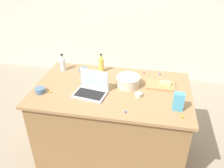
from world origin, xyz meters
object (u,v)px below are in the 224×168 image
Objects in this scene: laptop at (91,89)px; bottle_oil at (101,65)px; cutting_board at (161,85)px; ramekin_medium at (83,70)px; ramekin_small at (138,95)px; mixing_bowl_large at (128,81)px; ramekin_wide at (40,90)px; candy_bag at (178,101)px; bottle_vinegar at (63,64)px; butter_stick_left at (165,83)px.

bottle_oil is (-0.01, 0.47, 0.04)m from laptop.
ramekin_medium reaches higher than cutting_board.
mixing_bowl_large is at bearing 125.17° from ramekin_small.
laptop is at bearing 9.59° from ramekin_wide.
laptop reaches higher than ramekin_wide.
cutting_board is (0.68, -0.20, -0.08)m from bottle_oil.
ramekin_wide is at bearing 178.63° from candy_bag.
bottle_vinegar is 1.39m from candy_bag.
candy_bag reaches higher than ramekin_small.
candy_bag is at bearing -33.62° from mixing_bowl_large.
ramekin_small is at bearing -54.83° from mixing_bowl_large.
laptop is at bearing -176.41° from ramekin_small.
mixing_bowl_large is 2.28× the size of butter_stick_left.
laptop reaches higher than ramekin_small.
laptop is at bearing -159.46° from butter_stick_left.
cutting_board is (1.13, -0.15, -0.07)m from bottle_vinegar.
mixing_bowl_large is at bearing 19.12° from ramekin_wide.
bottle_oil is 0.71m from cutting_board.
candy_bag reaches higher than butter_stick_left.
butter_stick_left is 1.13× the size of ramekin_medium.
ramekin_small is 0.97m from ramekin_wide.
bottle_oil reaches higher than butter_stick_left.
ramekin_small is at bearing -30.05° from ramekin_medium.
laptop is 1.56× the size of bottle_oil.
bottle_oil reaches higher than ramekin_medium.
bottle_vinegar is 1.00m from ramekin_small.
candy_bag reaches higher than ramekin_medium.
ramekin_small is (-0.25, -0.24, -0.02)m from butter_stick_left.
ramekin_wide is 1.33m from candy_bag.
bottle_vinegar reaches higher than ramekin_wide.
laptop is 0.76m from butter_stick_left.
bottle_vinegar reaches higher than butter_stick_left.
mixing_bowl_large is at bearing 31.53° from laptop.
bottle_vinegar is at bearing 179.32° from ramekin_medium.
laptop reaches higher than cutting_board.
candy_bag is (1.03, -0.53, 0.06)m from ramekin_medium.
ramekin_wide is (-0.50, -0.55, -0.06)m from bottle_oil.
cutting_board is 2.95× the size of ramekin_wide.
butter_stick_left is (0.38, 0.06, -0.02)m from mixing_bowl_large.
bottle_oil reaches higher than mixing_bowl_large.
ramekin_wide is (-1.18, -0.35, 0.02)m from cutting_board.
ramekin_medium is 0.98× the size of ramekin_wide.
laptop is at bearing -42.65° from bottle_vinegar.
ramekin_medium is (-0.21, 0.42, -0.02)m from laptop.
butter_stick_left is 1.54× the size of ramekin_small.
cutting_board is at bearing 16.70° from ramekin_wide.
bottle_vinegar is 2.03× the size of ramekin_wide.
bottle_oil is 0.75m from butter_stick_left.
ramekin_medium is (0.25, -0.00, -0.06)m from bottle_vinegar.
ramekin_medium is at bearing 170.40° from cutting_board.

